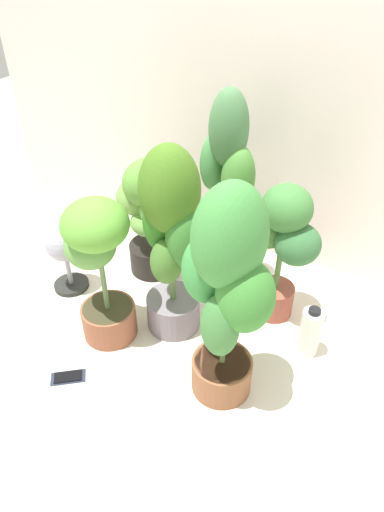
{
  "coord_description": "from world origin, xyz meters",
  "views": [
    {
      "loc": [
        0.73,
        -1.26,
        1.54
      ],
      "look_at": [
        0.0,
        0.19,
        0.35
      ],
      "focal_mm": 31.48,
      "sensor_mm": 36.0,
      "label": 1
    }
  ],
  "objects_px": {
    "potted_plant_back_left": "(150,211)",
    "cell_phone": "(68,377)",
    "potted_plant_back_center": "(227,184)",
    "potted_plant_center": "(172,236)",
    "potted_plant_front_right": "(227,287)",
    "potted_plant_front_left": "(98,260)",
    "potted_plant_back_right": "(282,240)",
    "floor_fan": "(64,249)",
    "nutrient_bottle": "(310,332)"
  },
  "relations": [
    {
      "from": "potted_plant_back_center",
      "to": "potted_plant_back_right",
      "type": "height_order",
      "value": "potted_plant_back_center"
    },
    {
      "from": "potted_plant_front_left",
      "to": "cell_phone",
      "type": "relative_size",
      "value": 4.46
    },
    {
      "from": "potted_plant_front_left",
      "to": "potted_plant_back_right",
      "type": "xyz_separation_m",
      "value": [
        0.65,
        0.47,
        0.01
      ]
    },
    {
      "from": "floor_fan",
      "to": "potted_plant_front_left",
      "type": "bearing_deg",
      "value": -166.51
    },
    {
      "from": "potted_plant_back_left",
      "to": "cell_phone",
      "type": "bearing_deg",
      "value": -85.62
    },
    {
      "from": "potted_plant_back_center",
      "to": "potted_plant_center",
      "type": "relative_size",
      "value": 1.11
    },
    {
      "from": "potted_plant_back_center",
      "to": "cell_phone",
      "type": "xyz_separation_m",
      "value": [
        -0.31,
        -0.91,
        -0.56
      ]
    },
    {
      "from": "cell_phone",
      "to": "floor_fan",
      "type": "relative_size",
      "value": 0.43
    },
    {
      "from": "potted_plant_front_right",
      "to": "potted_plant_back_right",
      "type": "xyz_separation_m",
      "value": [
        0.05,
        0.53,
        -0.12
      ]
    },
    {
      "from": "potted_plant_back_right",
      "to": "floor_fan",
      "type": "height_order",
      "value": "potted_plant_back_right"
    },
    {
      "from": "potted_plant_center",
      "to": "potted_plant_front_left",
      "type": "relative_size",
      "value": 1.29
    },
    {
      "from": "cell_phone",
      "to": "floor_fan",
      "type": "bearing_deg",
      "value": 1.25
    },
    {
      "from": "potted_plant_center",
      "to": "cell_phone",
      "type": "relative_size",
      "value": 5.75
    },
    {
      "from": "potted_plant_front_right",
      "to": "potted_plant_back_right",
      "type": "height_order",
      "value": "potted_plant_front_right"
    },
    {
      "from": "potted_plant_back_right",
      "to": "cell_phone",
      "type": "relative_size",
      "value": 4.4
    },
    {
      "from": "potted_plant_back_left",
      "to": "potted_plant_front_left",
      "type": "height_order",
      "value": "potted_plant_front_left"
    },
    {
      "from": "potted_plant_center",
      "to": "nutrient_bottle",
      "type": "height_order",
      "value": "potted_plant_center"
    },
    {
      "from": "potted_plant_back_left",
      "to": "floor_fan",
      "type": "relative_size",
      "value": 1.78
    },
    {
      "from": "potted_plant_center",
      "to": "potted_plant_back_left",
      "type": "bearing_deg",
      "value": 133.21
    },
    {
      "from": "potted_plant_front_left",
      "to": "nutrient_bottle",
      "type": "bearing_deg",
      "value": 18.2
    },
    {
      "from": "potted_plant_back_left",
      "to": "cell_phone",
      "type": "relative_size",
      "value": 4.14
    },
    {
      "from": "potted_plant_front_right",
      "to": "nutrient_bottle",
      "type": "distance_m",
      "value": 0.61
    },
    {
      "from": "potted_plant_front_right",
      "to": "potted_plant_back_right",
      "type": "distance_m",
      "value": 0.55
    },
    {
      "from": "potted_plant_front_right",
      "to": "cell_phone",
      "type": "distance_m",
      "value": 0.84
    },
    {
      "from": "potted_plant_back_right",
      "to": "floor_fan",
      "type": "bearing_deg",
      "value": -163.8
    },
    {
      "from": "potted_plant_center",
      "to": "floor_fan",
      "type": "bearing_deg",
      "value": 179.54
    },
    {
      "from": "potted_plant_back_right",
      "to": "floor_fan",
      "type": "relative_size",
      "value": 1.9
    },
    {
      "from": "potted_plant_center",
      "to": "potted_plant_back_left",
      "type": "height_order",
      "value": "potted_plant_center"
    },
    {
      "from": "potted_plant_center",
      "to": "floor_fan",
      "type": "xyz_separation_m",
      "value": [
        -0.62,
        0.0,
        -0.27
      ]
    },
    {
      "from": "potted_plant_back_center",
      "to": "floor_fan",
      "type": "bearing_deg",
      "value": -147.73
    },
    {
      "from": "potted_plant_back_left",
      "to": "potted_plant_front_left",
      "type": "bearing_deg",
      "value": -83.72
    },
    {
      "from": "potted_plant_center",
      "to": "potted_plant_back_right",
      "type": "bearing_deg",
      "value": 37.43
    },
    {
      "from": "potted_plant_front_left",
      "to": "potted_plant_back_center",
      "type": "bearing_deg",
      "value": 62.11
    },
    {
      "from": "potted_plant_back_center",
      "to": "nutrient_bottle",
      "type": "distance_m",
      "value": 0.77
    },
    {
      "from": "potted_plant_front_right",
      "to": "cell_phone",
      "type": "relative_size",
      "value": 5.96
    },
    {
      "from": "potted_plant_back_right",
      "to": "nutrient_bottle",
      "type": "xyz_separation_m",
      "value": [
        0.22,
        -0.18,
        -0.3
      ]
    },
    {
      "from": "potted_plant_front_right",
      "to": "cell_phone",
      "type": "bearing_deg",
      "value": -157.8
    },
    {
      "from": "floor_fan",
      "to": "nutrient_bottle",
      "type": "distance_m",
      "value": 1.24
    },
    {
      "from": "potted_plant_back_right",
      "to": "potted_plant_front_right",
      "type": "bearing_deg",
      "value": -94.84
    },
    {
      "from": "potted_plant_front_left",
      "to": "floor_fan",
      "type": "height_order",
      "value": "potted_plant_front_left"
    },
    {
      "from": "potted_plant_back_center",
      "to": "potted_plant_back_right",
      "type": "xyz_separation_m",
      "value": [
        0.33,
        -0.14,
        -0.14
      ]
    },
    {
      "from": "cell_phone",
      "to": "potted_plant_front_right",
      "type": "bearing_deg",
      "value": -103.68
    },
    {
      "from": "nutrient_bottle",
      "to": "potted_plant_back_left",
      "type": "bearing_deg",
      "value": 166.54
    },
    {
      "from": "potted_plant_back_center",
      "to": "nutrient_bottle",
      "type": "relative_size",
      "value": 3.94
    },
    {
      "from": "potted_plant_front_left",
      "to": "nutrient_bottle",
      "type": "height_order",
      "value": "potted_plant_front_left"
    },
    {
      "from": "floor_fan",
      "to": "potted_plant_back_left",
      "type": "bearing_deg",
      "value": -92.99
    },
    {
      "from": "potted_plant_back_center",
      "to": "potted_plant_front_right",
      "type": "distance_m",
      "value": 0.73
    },
    {
      "from": "floor_fan",
      "to": "nutrient_bottle",
      "type": "relative_size",
      "value": 1.43
    },
    {
      "from": "potted_plant_back_center",
      "to": "potted_plant_front_right",
      "type": "height_order",
      "value": "potted_plant_back_center"
    },
    {
      "from": "potted_plant_back_left",
      "to": "nutrient_bottle",
      "type": "height_order",
      "value": "potted_plant_back_left"
    }
  ]
}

